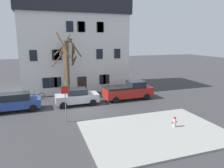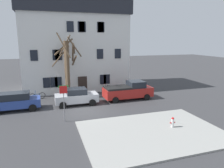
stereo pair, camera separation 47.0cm
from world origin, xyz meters
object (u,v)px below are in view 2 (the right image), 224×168
at_px(tree_bare_mid, 68,68).
at_px(bicycle_leaning, 37,96).
at_px(building_main, 74,45).
at_px(tree_bare_near, 68,67).
at_px(pickup_truck_red, 128,91).
at_px(fire_hydrant, 173,122).
at_px(car_blue_wagon, 15,101).
at_px(street_sign_pole, 64,97).
at_px(car_silver_sedan, 77,97).

distance_m(tree_bare_mid, bicycle_leaning, 4.65).
xyz_separation_m(building_main, tree_bare_mid, (-1.60, -5.33, -2.41)).
xyz_separation_m(building_main, tree_bare_near, (-1.55, -5.01, -2.37)).
distance_m(tree_bare_mid, pickup_truck_red, 7.17).
relative_size(tree_bare_mid, pickup_truck_red, 1.34).
distance_m(tree_bare_mid, fire_hydrant, 12.87).
distance_m(building_main, pickup_truck_red, 10.25).
bearing_deg(tree_bare_near, fire_hydrant, -60.05).
xyz_separation_m(car_blue_wagon, pickup_truck_red, (11.57, 0.27, 0.08)).
bearing_deg(street_sign_pole, tree_bare_mid, 80.84).
height_order(tree_bare_mid, pickup_truck_red, tree_bare_mid).
relative_size(tree_bare_mid, car_silver_sedan, 1.70).
bearing_deg(street_sign_pole, car_silver_sedan, 69.15).
height_order(fire_hydrant, street_sign_pole, street_sign_pole).
bearing_deg(tree_bare_mid, building_main, 73.34).
height_order(car_silver_sedan, pickup_truck_red, pickup_truck_red).
xyz_separation_m(car_blue_wagon, fire_hydrant, (11.69, -8.15, -0.37)).
bearing_deg(building_main, fire_hydrant, -73.27).
distance_m(tree_bare_near, fire_hydrant, 13.13).
xyz_separation_m(pickup_truck_red, bicycle_leaning, (-9.70, 3.11, -0.60)).
distance_m(fire_hydrant, bicycle_leaning, 15.14).
bearing_deg(pickup_truck_red, building_main, 121.58).
bearing_deg(pickup_truck_red, tree_bare_mid, 159.68).
height_order(tree_bare_near, bicycle_leaning, tree_bare_near).
relative_size(car_silver_sedan, bicycle_leaning, 2.48).
height_order(building_main, car_blue_wagon, building_main).
relative_size(building_main, street_sign_pole, 4.53).
bearing_deg(street_sign_pole, pickup_truck_red, 31.42).
bearing_deg(tree_bare_near, building_main, 72.85).
xyz_separation_m(car_silver_sedan, pickup_truck_red, (5.80, 0.28, 0.12)).
distance_m(pickup_truck_red, fire_hydrant, 8.43).
bearing_deg(car_silver_sedan, fire_hydrant, -53.96).
height_order(tree_bare_mid, fire_hydrant, tree_bare_mid).
distance_m(building_main, street_sign_pole, 13.05).
bearing_deg(pickup_truck_red, tree_bare_near, 156.98).
bearing_deg(tree_bare_mid, tree_bare_near, 81.30).
xyz_separation_m(tree_bare_mid, car_silver_sedan, (0.51, -2.62, -2.61)).
relative_size(building_main, fire_hydrant, 17.52).
bearing_deg(fire_hydrant, car_silver_sedan, 126.04).
bearing_deg(pickup_truck_red, street_sign_pole, -148.58).
bearing_deg(car_silver_sedan, building_main, 82.23).
bearing_deg(car_blue_wagon, building_main, 49.20).
xyz_separation_m(tree_bare_near, tree_bare_mid, (-0.05, -0.32, -0.04)).
bearing_deg(street_sign_pole, tree_bare_near, 80.86).
bearing_deg(fire_hydrant, tree_bare_mid, 120.88).
relative_size(building_main, tree_bare_mid, 1.87).
bearing_deg(bicycle_leaning, tree_bare_near, -7.42).
bearing_deg(tree_bare_mid, car_blue_wagon, -153.62).
relative_size(car_blue_wagon, fire_hydrant, 5.81).
height_order(car_silver_sedan, fire_hydrant, car_silver_sedan).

